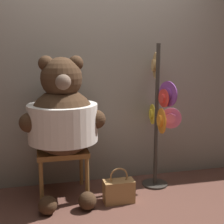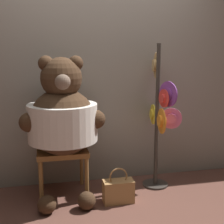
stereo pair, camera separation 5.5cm
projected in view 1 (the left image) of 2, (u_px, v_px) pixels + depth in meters
The scene contains 6 objects.
ground_plane at pixel (111, 209), 2.94m from camera, with size 14.00×14.00×0.00m, color brown.
wall_back at pixel (95, 78), 3.45m from camera, with size 8.00×0.10×2.34m.
chair at pixel (61, 143), 3.21m from camera, with size 0.50×0.48×0.96m.
teddy_bear at pixel (63, 118), 3.01m from camera, with size 0.81×0.72×1.42m.
hat_display_rack at pixel (159, 114), 3.32m from camera, with size 0.39×0.58×1.54m.
handbag_on_ground at pixel (119, 191), 3.05m from camera, with size 0.30×0.15×0.35m.
Camera 1 is at (-0.63, -2.64, 1.44)m, focal length 50.00 mm.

